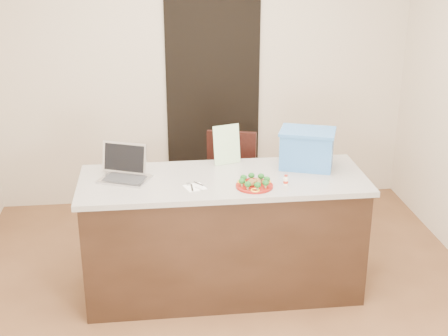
{
  "coord_description": "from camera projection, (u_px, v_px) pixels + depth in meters",
  "views": [
    {
      "loc": [
        -0.47,
        -3.87,
        2.59
      ],
      "look_at": [
        -0.0,
        0.2,
        1.01
      ],
      "focal_mm": 50.0,
      "sensor_mm": 36.0,
      "label": 1
    }
  ],
  "objects": [
    {
      "name": "yogurt_bottle",
      "position": [
        286.0,
        181.0,
        4.33
      ],
      "size": [
        0.04,
        0.04,
        0.07
      ],
      "rotation": [
        0.0,
        0.0,
        0.21
      ],
      "color": "white",
      "rests_on": "island"
    },
    {
      "name": "napkin",
      "position": [
        195.0,
        187.0,
        4.3
      ],
      "size": [
        0.17,
        0.17,
        0.01
      ],
      "primitive_type": "cube",
      "rotation": [
        0.0,
        0.0,
        0.34
      ],
      "color": "white",
      "rests_on": "island"
    },
    {
      "name": "plate",
      "position": [
        254.0,
        186.0,
        4.31
      ],
      "size": [
        0.26,
        0.26,
        0.02
      ],
      "rotation": [
        0.0,
        0.0,
        0.27
      ],
      "color": "maroon",
      "rests_on": "island"
    },
    {
      "name": "blue_box",
      "position": [
        307.0,
        149.0,
        4.62
      ],
      "size": [
        0.47,
        0.4,
        0.29
      ],
      "rotation": [
        0.0,
        0.0,
        -0.34
      ],
      "color": "#316AB2",
      "rests_on": "island"
    },
    {
      "name": "meatballs",
      "position": [
        254.0,
        182.0,
        4.3
      ],
      "size": [
        0.1,
        0.1,
        0.04
      ],
      "color": "brown",
      "rests_on": "plate"
    },
    {
      "name": "chair",
      "position": [
        233.0,
        181.0,
        5.39
      ],
      "size": [
        0.52,
        0.53,
        0.96
      ],
      "rotation": [
        0.0,
        0.0,
        -0.26
      ],
      "color": "black",
      "rests_on": "ground"
    },
    {
      "name": "doorway",
      "position": [
        213.0,
        104.0,
        6.05
      ],
      "size": [
        0.9,
        0.02,
        2.0
      ],
      "primitive_type": "cube",
      "color": "black",
      "rests_on": "ground"
    },
    {
      "name": "room_shell",
      "position": [
        228.0,
        91.0,
        3.98
      ],
      "size": [
        4.0,
        4.0,
        4.0
      ],
      "color": "white",
      "rests_on": "ground"
    },
    {
      "name": "leaflet",
      "position": [
        227.0,
        145.0,
        4.69
      ],
      "size": [
        0.22,
        0.1,
        0.3
      ],
      "primitive_type": "cube",
      "rotation": [
        -0.14,
        0.0,
        0.29
      ],
      "color": "white",
      "rests_on": "island"
    },
    {
      "name": "pepper_rings",
      "position": [
        254.0,
        184.0,
        4.3
      ],
      "size": [
        0.24,
        0.22,
        0.01
      ],
      "color": "yellow",
      "rests_on": "plate"
    },
    {
      "name": "island",
      "position": [
        223.0,
        235.0,
        4.63
      ],
      "size": [
        2.06,
        0.76,
        0.92
      ],
      "color": "black",
      "rests_on": "ground"
    },
    {
      "name": "ground",
      "position": [
        227.0,
        307.0,
        4.57
      ],
      "size": [
        4.0,
        4.0,
        0.0
      ],
      "primitive_type": "plane",
      "color": "brown",
      "rests_on": "ground"
    },
    {
      "name": "laptop",
      "position": [
        124.0,
        169.0,
        4.46
      ],
      "size": [
        0.4,
        0.38,
        0.24
      ],
      "rotation": [
        0.0,
        0.0,
        -0.4
      ],
      "color": "#B1B1B6",
      "rests_on": "island"
    },
    {
      "name": "broccoli",
      "position": [
        254.0,
        180.0,
        4.29
      ],
      "size": [
        0.22,
        0.22,
        0.04
      ],
      "color": "#124616",
      "rests_on": "plate"
    },
    {
      "name": "knife",
      "position": [
        199.0,
        187.0,
        4.29
      ],
      "size": [
        0.07,
        0.16,
        0.01
      ],
      "rotation": [
        0.0,
        0.0,
        0.66
      ],
      "color": "silver",
      "rests_on": "napkin"
    },
    {
      "name": "fork",
      "position": [
        192.0,
        186.0,
        4.3
      ],
      "size": [
        0.03,
        0.15,
        0.0
      ],
      "rotation": [
        0.0,
        0.0,
        0.01
      ],
      "color": "silver",
      "rests_on": "napkin"
    }
  ]
}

